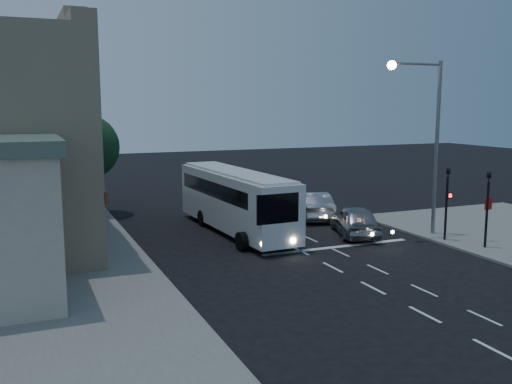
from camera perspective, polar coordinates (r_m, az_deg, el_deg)
name	(u,v)px	position (r m, az deg, el deg)	size (l,w,h in m)	color
ground	(321,262)	(25.69, 6.55, -6.93)	(120.00, 120.00, 0.00)	black
sidewalk_far	(5,247)	(30.31, -23.79, -5.08)	(12.00, 50.00, 0.12)	slate
road_markings	(311,242)	(29.09, 5.56, -5.03)	(8.00, 30.55, 0.01)	silver
tour_bus	(235,199)	(30.89, -2.09, -0.73)	(2.89, 11.12, 3.38)	white
car_suv	(355,221)	(30.76, 9.87, -2.83)	(1.91, 4.75, 1.62)	gray
car_sedan_a	(313,205)	(34.98, 5.69, -1.33)	(1.72, 4.94, 1.63)	#9B9AA6
car_sedan_b	(270,194)	(39.75, 1.44, -0.23)	(1.98, 4.86, 1.41)	gray
car_sedan_c	(244,183)	(45.48, -1.26, 0.92)	(2.36, 5.12, 1.42)	#9B9B9F
traffic_signal_main	(447,195)	(30.17, 18.57, -0.28)	(0.25, 0.35, 4.10)	black
traffic_signal_side	(488,200)	(29.22, 22.16, -0.75)	(0.18, 0.15, 4.10)	black
regulatory_sign	(487,212)	(30.73, 22.13, -1.87)	(0.45, 0.12, 2.20)	slate
streetlight	(427,128)	(30.76, 16.76, 6.18)	(3.32, 0.44, 9.00)	slate
street_tree	(86,144)	(36.84, -16.60, 4.63)	(4.00, 4.00, 6.20)	black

